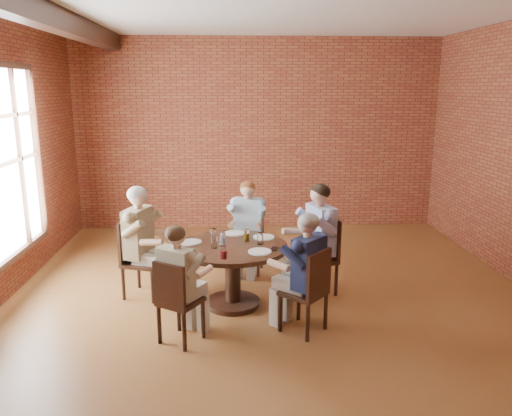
{
  "coord_description": "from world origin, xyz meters",
  "views": [
    {
      "loc": [
        -0.51,
        -5.52,
        2.52
      ],
      "look_at": [
        -0.16,
        1.0,
        0.95
      ],
      "focal_mm": 35.0,
      "sensor_mm": 36.0,
      "label": 1
    }
  ],
  "objects_px": {
    "diner_d": "(180,284)",
    "diner_b": "(248,228)",
    "diner_c": "(143,242)",
    "chair_b": "(248,236)",
    "diner_a": "(316,240)",
    "chair_c": "(137,255)",
    "chair_d": "(176,299)",
    "chair_e": "(310,288)",
    "dining_table": "(233,263)",
    "smartphone": "(275,249)",
    "diner_e": "(304,273)",
    "chair_a": "(322,252)"
  },
  "relations": [
    {
      "from": "chair_c",
      "to": "diner_d",
      "type": "relative_size",
      "value": 0.79
    },
    {
      "from": "chair_b",
      "to": "diner_b",
      "type": "height_order",
      "value": "diner_b"
    },
    {
      "from": "diner_b",
      "to": "smartphone",
      "type": "distance_m",
      "value": 1.31
    },
    {
      "from": "chair_a",
      "to": "diner_d",
      "type": "xyz_separation_m",
      "value": [
        -1.65,
        -1.2,
        0.09
      ]
    },
    {
      "from": "diner_c",
      "to": "smartphone",
      "type": "distance_m",
      "value": 1.65
    },
    {
      "from": "chair_c",
      "to": "diner_e",
      "type": "xyz_separation_m",
      "value": [
        1.91,
        -1.05,
        0.13
      ]
    },
    {
      "from": "chair_b",
      "to": "diner_d",
      "type": "bearing_deg",
      "value": -99.71
    },
    {
      "from": "diner_a",
      "to": "diner_d",
      "type": "relative_size",
      "value": 1.13
    },
    {
      "from": "dining_table",
      "to": "diner_e",
      "type": "height_order",
      "value": "diner_e"
    },
    {
      "from": "dining_table",
      "to": "chair_c",
      "type": "relative_size",
      "value": 1.33
    },
    {
      "from": "diner_d",
      "to": "chair_d",
      "type": "bearing_deg",
      "value": 90.0
    },
    {
      "from": "chair_b",
      "to": "chair_e",
      "type": "height_order",
      "value": "chair_e"
    },
    {
      "from": "chair_c",
      "to": "diner_d",
      "type": "distance_m",
      "value": 1.37
    },
    {
      "from": "diner_b",
      "to": "chair_d",
      "type": "xyz_separation_m",
      "value": [
        -0.78,
        -1.99,
        -0.16
      ]
    },
    {
      "from": "chair_c",
      "to": "smartphone",
      "type": "bearing_deg",
      "value": -90.7
    },
    {
      "from": "diner_a",
      "to": "smartphone",
      "type": "distance_m",
      "value": 0.76
    },
    {
      "from": "dining_table",
      "to": "diner_a",
      "type": "bearing_deg",
      "value": 18.28
    },
    {
      "from": "diner_d",
      "to": "chair_e",
      "type": "distance_m",
      "value": 1.34
    },
    {
      "from": "diner_b",
      "to": "diner_c",
      "type": "relative_size",
      "value": 0.93
    },
    {
      "from": "diner_b",
      "to": "diner_c",
      "type": "distance_m",
      "value": 1.5
    },
    {
      "from": "chair_d",
      "to": "diner_d",
      "type": "bearing_deg",
      "value": -90.0
    },
    {
      "from": "dining_table",
      "to": "smartphone",
      "type": "xyz_separation_m",
      "value": [
        0.47,
        -0.18,
        0.23
      ]
    },
    {
      "from": "diner_a",
      "to": "chair_b",
      "type": "height_order",
      "value": "diner_a"
    },
    {
      "from": "smartphone",
      "to": "chair_b",
      "type": "bearing_deg",
      "value": 115.14
    },
    {
      "from": "chair_b",
      "to": "chair_d",
      "type": "height_order",
      "value": "chair_b"
    },
    {
      "from": "chair_e",
      "to": "diner_e",
      "type": "distance_m",
      "value": 0.17
    },
    {
      "from": "chair_e",
      "to": "smartphone",
      "type": "height_order",
      "value": "chair_e"
    },
    {
      "from": "diner_c",
      "to": "diner_e",
      "type": "distance_m",
      "value": 2.09
    },
    {
      "from": "diner_c",
      "to": "chair_c",
      "type": "bearing_deg",
      "value": 90.0
    },
    {
      "from": "diner_e",
      "to": "diner_c",
      "type": "bearing_deg",
      "value": -77.02
    },
    {
      "from": "chair_a",
      "to": "chair_d",
      "type": "height_order",
      "value": "chair_a"
    },
    {
      "from": "chair_c",
      "to": "diner_e",
      "type": "height_order",
      "value": "diner_e"
    },
    {
      "from": "chair_c",
      "to": "dining_table",
      "type": "bearing_deg",
      "value": -90.0
    },
    {
      "from": "chair_e",
      "to": "diner_d",
      "type": "bearing_deg",
      "value": -43.26
    },
    {
      "from": "smartphone",
      "to": "chair_a",
      "type": "bearing_deg",
      "value": 55.1
    },
    {
      "from": "diner_e",
      "to": "chair_c",
      "type": "bearing_deg",
      "value": -76.55
    },
    {
      "from": "diner_a",
      "to": "diner_c",
      "type": "xyz_separation_m",
      "value": [
        -2.12,
        0.01,
        -0.0
      ]
    },
    {
      "from": "chair_c",
      "to": "diner_c",
      "type": "height_order",
      "value": "diner_c"
    },
    {
      "from": "diner_b",
      "to": "smartphone",
      "type": "xyz_separation_m",
      "value": [
        0.26,
        -1.28,
        0.11
      ]
    },
    {
      "from": "chair_e",
      "to": "diner_e",
      "type": "bearing_deg",
      "value": -90.0
    },
    {
      "from": "dining_table",
      "to": "chair_d",
      "type": "bearing_deg",
      "value": -122.63
    },
    {
      "from": "diner_e",
      "to": "smartphone",
      "type": "height_order",
      "value": "diner_e"
    },
    {
      "from": "chair_a",
      "to": "smartphone",
      "type": "height_order",
      "value": "chair_a"
    },
    {
      "from": "chair_c",
      "to": "smartphone",
      "type": "xyz_separation_m",
      "value": [
        1.65,
        -0.56,
        0.24
      ]
    },
    {
      "from": "chair_c",
      "to": "chair_e",
      "type": "bearing_deg",
      "value": -101.33
    },
    {
      "from": "chair_d",
      "to": "diner_e",
      "type": "distance_m",
      "value": 1.34
    },
    {
      "from": "chair_d",
      "to": "smartphone",
      "type": "xyz_separation_m",
      "value": [
        1.04,
        0.71,
        0.27
      ]
    },
    {
      "from": "diner_d",
      "to": "diner_b",
      "type": "bearing_deg",
      "value": -78.49
    },
    {
      "from": "dining_table",
      "to": "chair_b",
      "type": "height_order",
      "value": "chair_b"
    },
    {
      "from": "diner_b",
      "to": "chair_e",
      "type": "distance_m",
      "value": 1.92
    }
  ]
}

